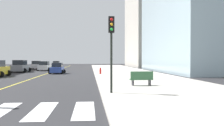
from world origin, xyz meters
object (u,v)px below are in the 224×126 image
at_px(car_white_third, 45,66).
at_px(fire_hydrant, 100,71).
at_px(car_gray_sixth, 20,67).
at_px(park_bench, 141,79).
at_px(car_silver_second, 36,65).
at_px(car_blue_fifth, 57,69).
at_px(traffic_light_near_corner, 111,39).
at_px(car_black_nearest, 56,65).

bearing_deg(car_white_third, fire_hydrant, -52.34).
relative_size(car_gray_sixth, fire_hydrant, 5.26).
height_order(park_bench, fire_hydrant, park_bench).
bearing_deg(car_silver_second, car_blue_fifth, -69.60).
bearing_deg(traffic_light_near_corner, car_white_third, -73.45).
xyz_separation_m(car_white_third, traffic_light_near_corner, (9.97, -33.55, 2.60)).
xyz_separation_m(car_black_nearest, car_gray_sixth, (-3.25, -21.02, 0.15)).
xyz_separation_m(car_white_third, car_gray_sixth, (-3.03, -5.51, 0.12)).
bearing_deg(car_gray_sixth, car_white_third, 63.48).
relative_size(car_black_nearest, car_silver_second, 0.95).
bearing_deg(car_silver_second, car_black_nearest, 64.69).
xyz_separation_m(car_blue_fifth, traffic_light_near_corner, (6.28, -23.54, 2.67)).
bearing_deg(car_blue_fifth, car_black_nearest, -81.12).
distance_m(car_white_third, traffic_light_near_corner, 35.10).
bearing_deg(park_bench, car_white_third, 21.50).
bearing_deg(car_gray_sixth, fire_hydrant, -30.65).
height_order(car_gray_sixth, fire_hydrant, car_gray_sixth).
bearing_deg(car_silver_second, traffic_light_near_corner, -72.91).
xyz_separation_m(car_silver_second, car_white_third, (3.21, -8.10, -0.01)).
xyz_separation_m(car_white_third, car_blue_fifth, (3.69, -10.01, -0.07)).
distance_m(car_black_nearest, fire_hydrant, 31.17).
distance_m(traffic_light_near_corner, fire_hydrant, 19.71).
xyz_separation_m(park_bench, fire_hydrant, (-2.56, 15.51, -0.11)).
bearing_deg(car_silver_second, car_gray_sixth, -89.71).
distance_m(car_gray_sixth, traffic_light_near_corner, 31.00).
relative_size(car_silver_second, car_blue_fifth, 1.09).
distance_m(park_bench, fire_hydrant, 15.72).
bearing_deg(car_black_nearest, car_gray_sixth, -99.94).
bearing_deg(park_bench, car_black_nearest, 13.74).
height_order(car_blue_fifth, traffic_light_near_corner, traffic_light_near_corner).
distance_m(car_white_third, fire_hydrant, 17.32).
bearing_deg(traffic_light_near_corner, car_blue_fifth, -75.06).
bearing_deg(car_white_third, car_silver_second, 113.54).
distance_m(car_silver_second, car_gray_sixth, 13.61).
distance_m(car_white_third, car_blue_fifth, 10.67).
height_order(traffic_light_near_corner, fire_hydrant, traffic_light_near_corner).
relative_size(car_black_nearest, park_bench, 2.15).
height_order(car_silver_second, fire_hydrant, car_silver_second).
xyz_separation_m(traffic_light_near_corner, park_bench, (2.72, 3.99, -2.76)).
height_order(car_black_nearest, car_blue_fifth, car_black_nearest).
bearing_deg(car_silver_second, fire_hydrant, -59.41).
height_order(car_gray_sixth, traffic_light_near_corner, traffic_light_near_corner).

